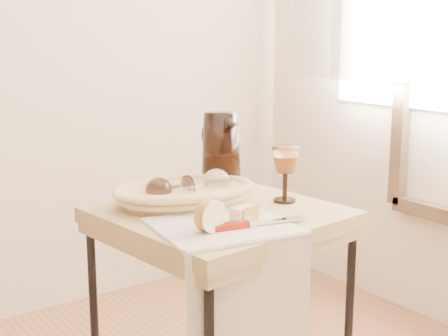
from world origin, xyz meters
TOP-DOWN VIEW (x-y plane):
  - side_table at (0.55, 0.54)m, footprint 0.63×0.63m
  - tea_towel at (0.46, 0.41)m, footprint 0.37×0.35m
  - bread_basket at (0.50, 0.64)m, footprint 0.41×0.32m
  - goblet_lying_a at (0.47, 0.66)m, footprint 0.13×0.09m
  - goblet_lying_b at (0.55, 0.62)m, footprint 0.14×0.10m
  - pitcher at (0.69, 0.73)m, footprint 0.22×0.28m
  - wine_goblet at (0.75, 0.50)m, footprint 0.11×0.11m
  - apple_half at (0.40, 0.39)m, footprint 0.09×0.06m
  - apple_wedge at (0.51, 0.39)m, footprint 0.07×0.05m
  - table_knife at (0.52, 0.35)m, footprint 0.26×0.08m

SIDE VIEW (x-z plane):
  - side_table at x=0.55m, z-range 0.00..0.73m
  - tea_towel at x=0.46m, z-range 0.73..0.74m
  - table_knife at x=0.52m, z-range 0.74..0.76m
  - bread_basket at x=0.50m, z-range 0.73..0.79m
  - apple_wedge at x=0.51m, z-range 0.74..0.78m
  - apple_half at x=0.40m, z-range 0.74..0.82m
  - goblet_lying_a at x=0.47m, z-range 0.75..0.82m
  - goblet_lying_b at x=0.55m, z-range 0.75..0.83m
  - wine_goblet at x=0.75m, z-range 0.73..0.90m
  - pitcher at x=0.69m, z-range 0.71..1.00m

